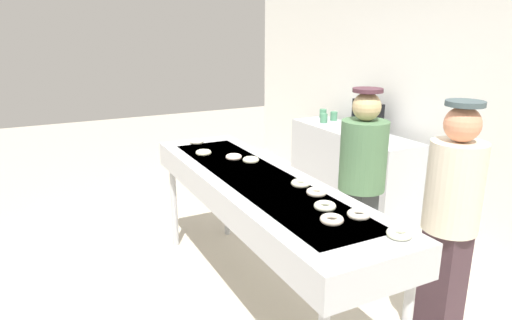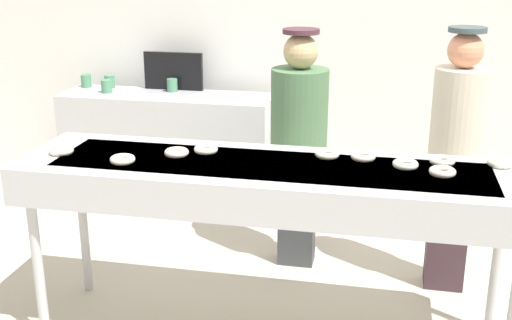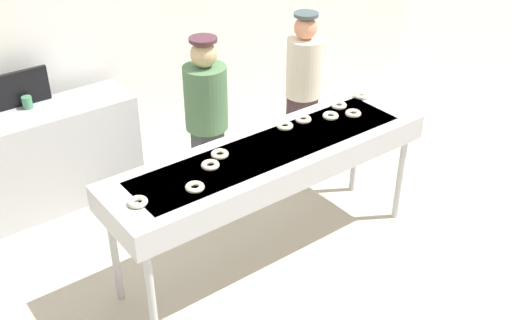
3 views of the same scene
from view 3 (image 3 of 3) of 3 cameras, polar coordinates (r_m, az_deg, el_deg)
ground_plane at (r=5.18m, az=1.27°, el=-8.62°), size 16.00×16.00×0.00m
fryer_conveyor at (r=4.65m, az=1.40°, el=0.07°), size 2.64×0.71×1.02m
sugar_donut_0 at (r=4.04m, az=-10.89°, el=-3.83°), size 0.15×0.15×0.04m
sugar_donut_1 at (r=5.05m, az=6.92°, el=4.09°), size 0.17×0.17×0.04m
sugar_donut_2 at (r=4.49m, az=-3.38°, el=0.55°), size 0.18×0.18×0.04m
sugar_donut_3 at (r=4.86m, az=2.69°, el=3.18°), size 0.14×0.14×0.04m
sugar_donut_4 at (r=5.44m, az=9.71°, el=5.91°), size 0.18×0.18×0.04m
sugar_donut_5 at (r=4.13m, az=-5.68°, el=-2.51°), size 0.17×0.17×0.04m
sugar_donut_6 at (r=4.36m, az=-4.25°, el=-0.47°), size 0.13×0.13×0.04m
sugar_donut_7 at (r=5.11m, az=8.98°, el=4.28°), size 0.16×0.16×0.04m
sugar_donut_8 at (r=5.23m, az=7.69°, el=5.03°), size 0.18×0.18×0.04m
sugar_donut_9 at (r=4.97m, az=4.40°, el=3.79°), size 0.14×0.14×0.04m
worker_baker at (r=5.32m, az=-4.61°, el=4.36°), size 0.37×0.37×1.60m
worker_assistant at (r=5.75m, az=4.36°, el=6.54°), size 0.32×0.32×1.65m
prep_counter at (r=5.81m, az=-19.22°, el=-0.05°), size 1.73×0.51×0.94m
paper_cup_2 at (r=5.68m, az=-20.42°, el=5.02°), size 0.09×0.09×0.11m
menu_display at (r=5.71m, az=-21.01°, el=6.19°), size 0.50×0.04×0.31m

